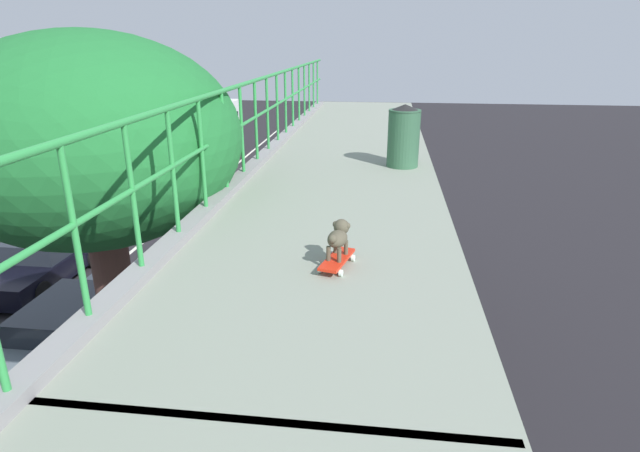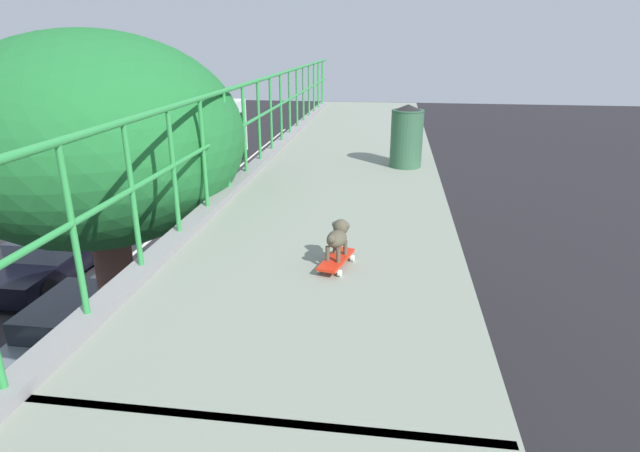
# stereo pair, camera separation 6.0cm
# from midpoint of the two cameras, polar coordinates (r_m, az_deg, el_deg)

# --- Properties ---
(car_grey_fifth) EXTENTS (1.91, 4.50, 1.41)m
(car_grey_fifth) POSITION_cam_midpoint_polar(r_m,az_deg,el_deg) (13.51, -24.48, -9.62)
(car_grey_fifth) COLOR slate
(car_grey_fifth) RESTS_ON ground
(car_black_sixth) EXTENTS (1.95, 4.31, 1.38)m
(car_black_sixth) POSITION_cam_midpoint_polar(r_m,az_deg,el_deg) (17.61, -27.71, -3.38)
(car_black_sixth) COLOR black
(car_black_sixth) RESTS_ON ground
(city_bus) EXTENTS (2.64, 11.49, 3.42)m
(city_bus) POSITION_cam_midpoint_polar(r_m,az_deg,el_deg) (28.38, -13.56, 9.25)
(city_bus) COLOR white
(city_bus) RESTS_ON ground
(roadside_tree_mid) EXTENTS (3.71, 3.71, 7.06)m
(roadside_tree_mid) POSITION_cam_midpoint_polar(r_m,az_deg,el_deg) (7.17, -23.10, 7.90)
(roadside_tree_mid) COLOR brown
(roadside_tree_mid) RESTS_ON ground
(toy_skateboard) EXTENTS (0.29, 0.53, 0.08)m
(toy_skateboard) POSITION_cam_midpoint_polar(r_m,az_deg,el_deg) (4.37, 2.19, -3.75)
(toy_skateboard) COLOR red
(toy_skateboard) RESTS_ON overpass_deck
(small_dog) EXTENTS (0.21, 0.35, 0.31)m
(small_dog) POSITION_cam_midpoint_polar(r_m,az_deg,el_deg) (4.33, 2.37, -1.08)
(small_dog) COLOR #4F4A39
(small_dog) RESTS_ON toy_skateboard
(litter_bin) EXTENTS (0.48, 0.48, 0.92)m
(litter_bin) POSITION_cam_midpoint_polar(r_m,az_deg,el_deg) (7.86, 9.73, 9.80)
(litter_bin) COLOR #335F41
(litter_bin) RESTS_ON overpass_deck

